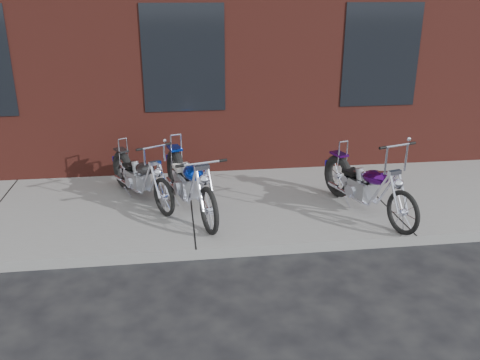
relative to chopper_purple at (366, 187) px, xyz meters
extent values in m
plane|color=black|center=(-2.57, -0.88, -0.54)|extent=(120.00, 120.00, 0.00)
cube|color=gray|center=(-2.57, 0.62, -0.46)|extent=(22.00, 3.00, 0.15)
torus|color=black|center=(-0.17, 0.53, -0.05)|extent=(0.33, 0.70, 0.69)
torus|color=black|center=(0.28, -0.91, -0.08)|extent=(0.25, 0.61, 0.62)
cube|color=#A5A5A5|center=(0.02, -0.06, -0.05)|extent=(0.37, 0.45, 0.29)
ellipsoid|color=#3F095D|center=(0.10, -0.32, 0.22)|extent=(0.39, 0.58, 0.29)
cube|color=black|center=(-0.06, 0.18, 0.14)|extent=(0.30, 0.32, 0.06)
cylinder|color=silver|center=(0.25, -0.80, 0.17)|extent=(0.12, 0.28, 0.52)
cylinder|color=silver|center=(0.21, -0.68, 0.81)|extent=(0.51, 0.18, 0.03)
cylinder|color=silver|center=(-0.14, 0.45, 0.32)|extent=(0.03, 0.03, 0.46)
cylinder|color=silver|center=(0.06, 0.18, -0.18)|extent=(0.30, 0.84, 0.05)
torus|color=black|center=(-2.75, 0.99, -0.02)|extent=(0.33, 0.75, 0.74)
torus|color=black|center=(-2.32, -0.57, -0.05)|extent=(0.24, 0.67, 0.67)
cube|color=#A5A5A5|center=(-2.58, 0.35, -0.03)|extent=(0.39, 0.47, 0.31)
ellipsoid|color=#0734D4|center=(-2.50, 0.08, 0.27)|extent=(0.41, 0.62, 0.32)
cube|color=silver|center=(-2.65, 0.61, 0.18)|extent=(0.31, 0.34, 0.06)
cylinder|color=silver|center=(-2.36, -0.45, 0.22)|extent=(0.12, 0.30, 0.56)
cylinder|color=silver|center=(-2.39, -0.32, 0.55)|extent=(0.56, 0.18, 0.03)
cylinder|color=silver|center=(-2.73, 0.91, 0.37)|extent=(0.03, 0.03, 0.50)
cylinder|color=silver|center=(-2.52, 0.61, -0.16)|extent=(0.29, 0.91, 0.05)
torus|color=black|center=(-3.60, 1.37, -0.07)|extent=(0.42, 0.62, 0.64)
torus|color=black|center=(-2.91, 0.14, -0.10)|extent=(0.34, 0.54, 0.58)
cube|color=#A5A5A5|center=(-3.32, 0.87, -0.08)|extent=(0.39, 0.43, 0.27)
ellipsoid|color=#2D2D2F|center=(-3.20, 0.65, 0.18)|extent=(0.44, 0.54, 0.27)
cube|color=black|center=(-3.43, 1.07, 0.10)|extent=(0.31, 0.32, 0.05)
cylinder|color=silver|center=(-2.97, 0.24, 0.14)|extent=(0.16, 0.24, 0.48)
cylinder|color=silver|center=(-3.02, 0.34, 0.62)|extent=(0.44, 0.26, 0.03)
cylinder|color=silver|center=(-3.56, 1.31, 0.27)|extent=(0.03, 0.03, 0.43)
cylinder|color=silver|center=(-3.32, 1.09, -0.19)|extent=(0.43, 0.72, 0.04)
camera|label=1|loc=(-2.77, -6.72, 2.74)|focal=38.00mm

